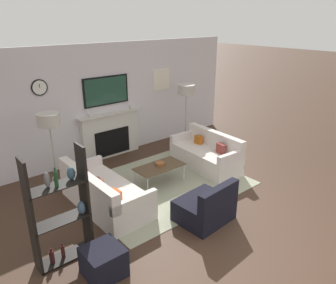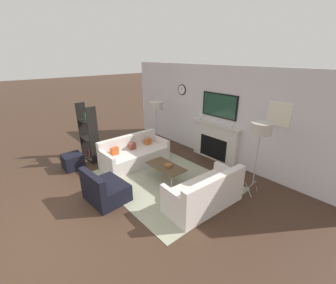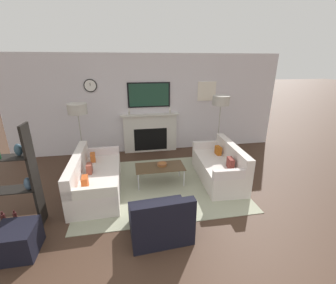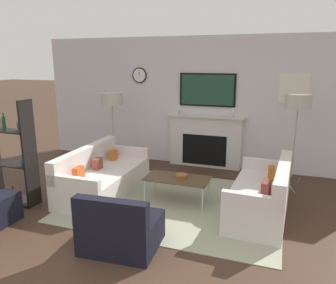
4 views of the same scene
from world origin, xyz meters
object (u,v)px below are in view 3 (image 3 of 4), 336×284
object	(u,v)px
floor_lamp_right	(221,101)
ottoman	(17,241)
coffee_table	(160,168)
floor_lamp_left	(77,110)
armchair	(160,221)
couch_right	(220,167)
shelf_unit	(9,180)
decorative_bowl	(162,164)
couch_left	(95,179)

from	to	relation	value
floor_lamp_right	ottoman	bearing A→B (deg)	-146.02
coffee_table	floor_lamp_left	world-z (taller)	floor_lamp_left
armchair	floor_lamp_right	bearing A→B (deg)	53.43
couch_right	shelf_unit	size ratio (longest dim) A/B	1.02
armchair	decorative_bowl	bearing A→B (deg)	80.21
floor_lamp_right	shelf_unit	xyz separation A→B (m)	(-4.14, -1.99, -0.74)
couch_left	floor_lamp_right	distance (m)	3.50
couch_left	ottoman	distance (m)	1.69
floor_lamp_left	coffee_table	bearing A→B (deg)	-32.35
decorative_bowl	armchair	bearing A→B (deg)	-99.79
coffee_table	ottoman	world-z (taller)	ottoman
floor_lamp_left	floor_lamp_right	world-z (taller)	floor_lamp_right
shelf_unit	ottoman	size ratio (longest dim) A/B	3.34
couch_right	ottoman	world-z (taller)	couch_right
couch_right	decorative_bowl	distance (m)	1.28
couch_right	floor_lamp_right	size ratio (longest dim) A/B	1.00
coffee_table	floor_lamp_left	size ratio (longest dim) A/B	0.64
coffee_table	ottoman	distance (m)	2.65
decorative_bowl	shelf_unit	size ratio (longest dim) A/B	0.13
armchair	ottoman	distance (m)	1.95
armchair	floor_lamp_left	distance (m)	3.25
ottoman	couch_left	bearing A→B (deg)	60.34
armchair	shelf_unit	bearing A→B (deg)	163.97
armchair	floor_lamp_right	size ratio (longest dim) A/B	0.55
couch_left	armchair	bearing A→B (deg)	-52.87
armchair	floor_lamp_left	world-z (taller)	floor_lamp_left
shelf_unit	ottoman	distance (m)	0.90
floor_lamp_right	ottoman	distance (m)	4.88
floor_lamp_left	floor_lamp_right	xyz separation A→B (m)	(3.45, -0.00, 0.09)
floor_lamp_left	shelf_unit	world-z (taller)	shelf_unit
coffee_table	shelf_unit	xyz separation A→B (m)	(-2.42, -0.89, 0.43)
couch_left	decorative_bowl	size ratio (longest dim) A/B	9.15
floor_lamp_left	couch_left	bearing A→B (deg)	-70.88
couch_right	floor_lamp_left	distance (m)	3.46
coffee_table	decorative_bowl	world-z (taller)	decorative_bowl
couch_right	coffee_table	distance (m)	1.32
couch_right	armchair	distance (m)	2.12
couch_left	decorative_bowl	bearing A→B (deg)	4.35
couch_left	coffee_table	world-z (taller)	couch_left
shelf_unit	decorative_bowl	bearing A→B (deg)	20.84
floor_lamp_left	ottoman	xyz separation A→B (m)	(-0.43, -2.62, -1.25)
couch_right	coffee_table	xyz separation A→B (m)	(-1.32, 0.06, 0.07)
armchair	ottoman	size ratio (longest dim) A/B	1.86
couch_left	floor_lamp_left	distance (m)	1.70
couch_left	floor_lamp_left	bearing A→B (deg)	109.12
armchair	decorative_bowl	distance (m)	1.60
couch_left	coffee_table	distance (m)	1.33
armchair	floor_lamp_right	world-z (taller)	floor_lamp_right
couch_left	floor_lamp_right	size ratio (longest dim) A/B	1.13
couch_left	armchair	xyz separation A→B (m)	(1.11, -1.47, -0.02)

